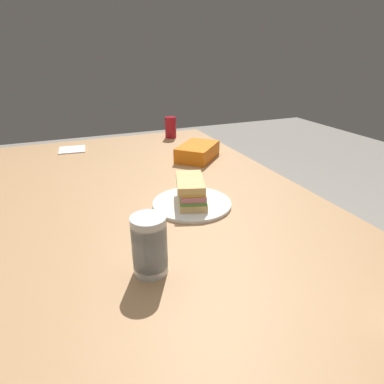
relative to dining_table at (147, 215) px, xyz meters
The scene contains 8 objects.
ground_plane 0.67m from the dining_table, ahead, with size 8.00×8.00×0.00m, color gray.
dining_table is the anchor object (origin of this frame).
paper_plate 0.19m from the dining_table, 131.50° to the right, with size 0.27×0.27×0.01m, color white.
sandwich 0.21m from the dining_table, 130.62° to the right, with size 0.20×0.14×0.08m.
soda_can_red 0.87m from the dining_table, 25.25° to the right, with size 0.07×0.07×0.12m, color maroon.
chip_bag 0.51m from the dining_table, 45.64° to the right, with size 0.23×0.15×0.07m, color orange.
plastic_cup_stack 0.45m from the dining_table, 166.78° to the left, with size 0.08×0.08×0.15m.
paper_napkin 0.76m from the dining_table, 15.33° to the left, with size 0.13×0.13×0.01m, color white.
Camera 1 is at (-1.06, 0.26, 1.25)m, focal length 30.80 mm.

